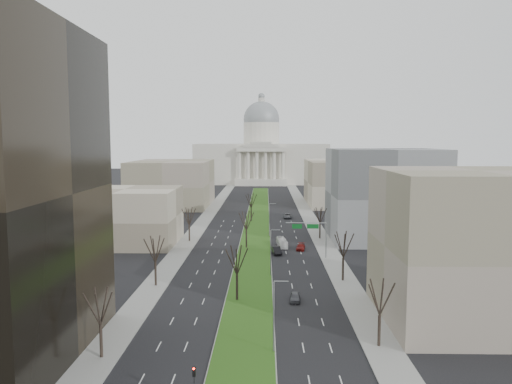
# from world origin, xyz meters

# --- Properties ---
(ground) EXTENTS (600.00, 600.00, 0.00)m
(ground) POSITION_xyz_m (0.00, 120.00, 0.00)
(ground) COLOR black
(ground) RESTS_ON ground
(median) EXTENTS (8.00, 222.03, 0.20)m
(median) POSITION_xyz_m (0.00, 118.99, 0.10)
(median) COLOR #999993
(median) RESTS_ON ground
(sidewalk_left) EXTENTS (5.00, 330.00, 0.15)m
(sidewalk_left) POSITION_xyz_m (-17.50, 95.00, 0.07)
(sidewalk_left) COLOR gray
(sidewalk_left) RESTS_ON ground
(sidewalk_right) EXTENTS (5.00, 330.00, 0.15)m
(sidewalk_right) POSITION_xyz_m (17.50, 95.00, 0.07)
(sidewalk_right) COLOR gray
(sidewalk_right) RESTS_ON ground
(capitol) EXTENTS (80.00, 46.00, 55.00)m
(capitol) POSITION_xyz_m (0.00, 269.59, 16.31)
(capitol) COLOR beige
(capitol) RESTS_ON ground
(building_beige_left) EXTENTS (26.00, 22.00, 14.00)m
(building_beige_left) POSITION_xyz_m (-33.00, 85.00, 7.00)
(building_beige_left) COLOR gray
(building_beige_left) RESTS_ON ground
(building_tan_right) EXTENTS (26.00, 24.00, 22.00)m
(building_tan_right) POSITION_xyz_m (33.00, 32.00, 11.00)
(building_tan_right) COLOR gray
(building_tan_right) RESTS_ON ground
(building_grey_right) EXTENTS (28.00, 26.00, 24.00)m
(building_grey_right) POSITION_xyz_m (34.00, 92.00, 12.00)
(building_grey_right) COLOR #5E6062
(building_grey_right) RESTS_ON ground
(building_far_left) EXTENTS (30.00, 40.00, 18.00)m
(building_far_left) POSITION_xyz_m (-35.00, 160.00, 9.00)
(building_far_left) COLOR gray
(building_far_left) RESTS_ON ground
(building_far_right) EXTENTS (30.00, 40.00, 18.00)m
(building_far_right) POSITION_xyz_m (35.00, 165.00, 9.00)
(building_far_right) COLOR gray
(building_far_right) RESTS_ON ground
(tree_left_near) EXTENTS (5.10, 5.10, 9.18)m
(tree_left_near) POSITION_xyz_m (-17.20, 18.00, 6.61)
(tree_left_near) COLOR black
(tree_left_near) RESTS_ON ground
(tree_left_mid) EXTENTS (5.40, 5.40, 9.72)m
(tree_left_mid) POSITION_xyz_m (-17.20, 48.00, 7.00)
(tree_left_mid) COLOR black
(tree_left_mid) RESTS_ON ground
(tree_left_far) EXTENTS (5.28, 5.28, 9.50)m
(tree_left_far) POSITION_xyz_m (-17.20, 88.00, 6.84)
(tree_left_far) COLOR black
(tree_left_far) RESTS_ON ground
(tree_right_near) EXTENTS (5.16, 5.16, 9.29)m
(tree_right_near) POSITION_xyz_m (17.20, 22.00, 6.69)
(tree_right_near) COLOR black
(tree_right_near) RESTS_ON ground
(tree_right_mid) EXTENTS (5.52, 5.52, 9.94)m
(tree_right_mid) POSITION_xyz_m (17.20, 52.00, 7.16)
(tree_right_mid) COLOR black
(tree_right_mid) RESTS_ON ground
(tree_right_far) EXTENTS (5.04, 5.04, 9.07)m
(tree_right_far) POSITION_xyz_m (17.20, 92.00, 6.53)
(tree_right_far) COLOR black
(tree_right_far) RESTS_ON ground
(tree_median_a) EXTENTS (5.40, 5.40, 9.72)m
(tree_median_a) POSITION_xyz_m (-2.00, 40.00, 7.00)
(tree_median_a) COLOR black
(tree_median_a) RESTS_ON ground
(tree_median_b) EXTENTS (5.40, 5.40, 9.72)m
(tree_median_b) POSITION_xyz_m (-2.00, 80.00, 7.00)
(tree_median_b) COLOR black
(tree_median_b) RESTS_ON ground
(tree_median_c) EXTENTS (5.40, 5.40, 9.72)m
(tree_median_c) POSITION_xyz_m (-2.00, 120.00, 7.00)
(tree_median_c) COLOR black
(tree_median_c) RESTS_ON ground
(streetlamp_median_a) EXTENTS (1.90, 0.20, 9.16)m
(streetlamp_median_a) POSITION_xyz_m (3.76, 20.00, 4.81)
(streetlamp_median_a) COLOR gray
(streetlamp_median_a) RESTS_ON ground
(streetlamp_median_b) EXTENTS (1.90, 0.20, 9.16)m
(streetlamp_median_b) POSITION_xyz_m (3.76, 55.00, 4.81)
(streetlamp_median_b) COLOR gray
(streetlamp_median_b) RESTS_ON ground
(streetlamp_median_c) EXTENTS (1.90, 0.20, 9.16)m
(streetlamp_median_c) POSITION_xyz_m (3.76, 95.00, 4.81)
(streetlamp_median_c) COLOR gray
(streetlamp_median_c) RESTS_ON ground
(traffic_signal_median) EXTENTS (0.32, 0.41, 4.30)m
(traffic_signal_median) POSITION_xyz_m (-4.30, 6.93, 2.79)
(traffic_signal_median) COLOR #2D2D30
(traffic_signal_median) RESTS_ON ground
(mast_arm_signs) EXTENTS (9.12, 0.24, 8.09)m
(mast_arm_signs) POSITION_xyz_m (13.49, 70.03, 6.11)
(mast_arm_signs) COLOR gray
(mast_arm_signs) RESTS_ON ground
(car_grey_near) EXTENTS (1.94, 4.26, 1.42)m
(car_grey_near) POSITION_xyz_m (7.55, 39.88, 0.71)
(car_grey_near) COLOR #4F5057
(car_grey_near) RESTS_ON ground
(car_black) EXTENTS (2.57, 5.42, 1.72)m
(car_black) POSITION_xyz_m (5.20, 73.92, 0.86)
(car_black) COLOR black
(car_black) RESTS_ON ground
(car_red) EXTENTS (2.62, 5.07, 1.41)m
(car_red) POSITION_xyz_m (11.15, 78.43, 0.70)
(car_red) COLOR #630F0D
(car_red) RESTS_ON ground
(car_grey_far) EXTENTS (2.64, 5.64, 1.56)m
(car_grey_far) POSITION_xyz_m (10.11, 127.14, 0.78)
(car_grey_far) COLOR #53545B
(car_grey_far) RESTS_ON ground
(box_van) EXTENTS (2.66, 8.00, 2.19)m
(box_van) POSITION_xyz_m (6.75, 81.57, 1.09)
(box_van) COLOR white
(box_van) RESTS_ON ground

